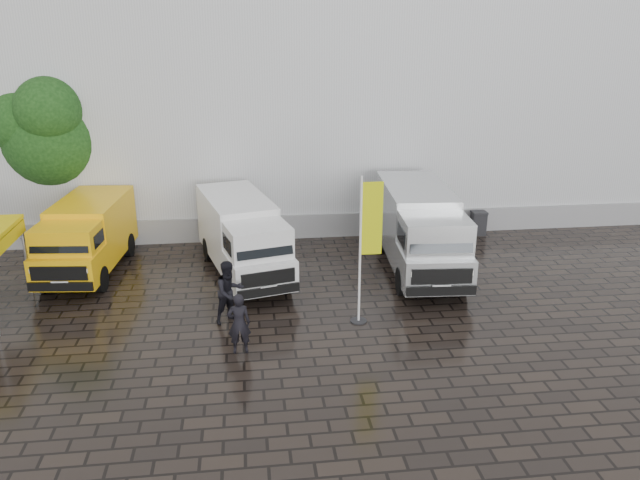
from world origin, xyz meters
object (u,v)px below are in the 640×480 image
object	(u,v)px
person_front	(239,323)
wheelie_bin	(478,223)
van_silver	(420,232)
person_tent	(229,292)
van_white	(243,239)
flagpole	(366,244)
van_yellow	(87,239)

from	to	relation	value
person_front	wheelie_bin	bearing A→B (deg)	-140.37
van_silver	person_tent	world-z (taller)	van_silver
van_silver	van_white	bearing A→B (deg)	-179.72
van_silver	flagpole	bearing A→B (deg)	-121.54
van_white	wheelie_bin	size ratio (longest dim) A/B	6.07
wheelie_bin	person_front	distance (m)	13.37
wheelie_bin	person_tent	size ratio (longest dim) A/B	0.52
van_white	person_front	size ratio (longest dim) A/B	3.52
wheelie_bin	person_front	world-z (taller)	person_front
van_silver	wheelie_bin	world-z (taller)	van_silver
van_white	flagpole	world-z (taller)	flagpole
wheelie_bin	person_tent	bearing A→B (deg)	-142.18
person_front	van_white	bearing A→B (deg)	-93.26
flagpole	person_tent	distance (m)	4.32
flagpole	wheelie_bin	bearing A→B (deg)	49.58
wheelie_bin	person_front	size ratio (longest dim) A/B	0.58
van_silver	person_front	distance (m)	8.35
flagpole	person_front	xyz separation A→B (m)	(-3.74, -1.42, -1.62)
person_front	person_tent	distance (m)	1.92
van_white	wheelie_bin	world-z (taller)	van_white
wheelie_bin	person_front	xyz separation A→B (m)	(-10.04, -8.82, 0.37)
flagpole	person_front	size ratio (longest dim) A/B	2.59
van_yellow	van_white	world-z (taller)	van_white
van_silver	wheelie_bin	bearing A→B (deg)	48.38
van_white	van_silver	xyz separation A→B (m)	(6.29, -0.37, 0.13)
van_white	wheelie_bin	xyz separation A→B (m)	(9.88, 3.18, -0.82)
van_silver	person_front	size ratio (longest dim) A/B	3.86
flagpole	wheelie_bin	world-z (taller)	flagpole
van_yellow	van_white	bearing A→B (deg)	-2.92
van_yellow	person_front	size ratio (longest dim) A/B	3.13
person_tent	flagpole	bearing A→B (deg)	-38.93
person_front	person_tent	bearing A→B (deg)	-83.38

